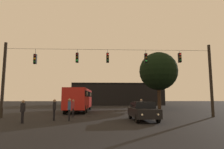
# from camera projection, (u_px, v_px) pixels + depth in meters

# --- Properties ---
(ground_plane) EXTENTS (168.00, 168.00, 0.00)m
(ground_plane) POSITION_uv_depth(u_px,v_px,m) (107.00, 110.00, 30.49)
(ground_plane) COLOR black
(ground_plane) RESTS_ON ground
(overhead_signal_span) EXTENTS (20.38, 0.44, 7.16)m
(overhead_signal_span) POSITION_uv_depth(u_px,v_px,m) (110.00, 73.00, 18.51)
(overhead_signal_span) COLOR black
(overhead_signal_span) RESTS_ON ground
(city_bus) EXTENTS (2.60, 11.01, 3.00)m
(city_bus) POSITION_uv_depth(u_px,v_px,m) (80.00, 98.00, 26.10)
(city_bus) COLOR #B21E19
(city_bus) RESTS_ON ground
(car_near_right) EXTENTS (1.96, 4.39, 1.52)m
(car_near_right) POSITION_uv_depth(u_px,v_px,m) (143.00, 111.00, 15.56)
(car_near_right) COLOR black
(car_near_right) RESTS_ON ground
(car_far_left) EXTENTS (2.12, 4.44, 1.52)m
(car_far_left) POSITION_uv_depth(u_px,v_px,m) (85.00, 103.00, 37.65)
(car_far_left) COLOR #2D2D33
(car_far_left) RESTS_ON ground
(pedestrian_crossing_left) EXTENTS (0.26, 0.37, 1.67)m
(pedestrian_crossing_left) POSITION_uv_depth(u_px,v_px,m) (23.00, 110.00, 13.94)
(pedestrian_crossing_left) COLOR black
(pedestrian_crossing_left) RESTS_ON ground
(pedestrian_crossing_center) EXTENTS (0.31, 0.40, 1.79)m
(pedestrian_crossing_center) POSITION_uv_depth(u_px,v_px,m) (69.00, 108.00, 15.28)
(pedestrian_crossing_center) COLOR black
(pedestrian_crossing_center) RESTS_ON ground
(pedestrian_crossing_right) EXTENTS (0.35, 0.42, 1.72)m
(pedestrian_crossing_right) POSITION_uv_depth(u_px,v_px,m) (54.00, 108.00, 15.63)
(pedestrian_crossing_right) COLOR black
(pedestrian_crossing_right) RESTS_ON ground
(pedestrian_near_bus) EXTENTS (0.26, 0.37, 1.72)m
(pedestrian_near_bus) POSITION_uv_depth(u_px,v_px,m) (141.00, 107.00, 18.75)
(pedestrian_near_bus) COLOR black
(pedestrian_near_bus) RESTS_ON ground
(pedestrian_trailing) EXTENTS (0.31, 0.40, 1.68)m
(pedestrian_trailing) POSITION_uv_depth(u_px,v_px,m) (73.00, 107.00, 18.43)
(pedestrian_trailing) COLOR black
(pedestrian_trailing) RESTS_ON ground
(corner_building) EXTENTS (23.23, 11.05, 5.61)m
(corner_building) POSITION_uv_depth(u_px,v_px,m) (117.00, 94.00, 52.41)
(corner_building) COLOR black
(corner_building) RESTS_ON ground
(tree_left_silhouette) EXTENTS (4.87, 4.87, 8.37)m
(tree_left_silhouette) POSITION_uv_depth(u_px,v_px,m) (159.00, 78.00, 38.53)
(tree_left_silhouette) COLOR #2D2116
(tree_left_silhouette) RESTS_ON ground
(tree_behind_building) EXTENTS (6.19, 6.19, 9.28)m
(tree_behind_building) POSITION_uv_depth(u_px,v_px,m) (158.00, 71.00, 31.02)
(tree_behind_building) COLOR #2D2116
(tree_behind_building) RESTS_ON ground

